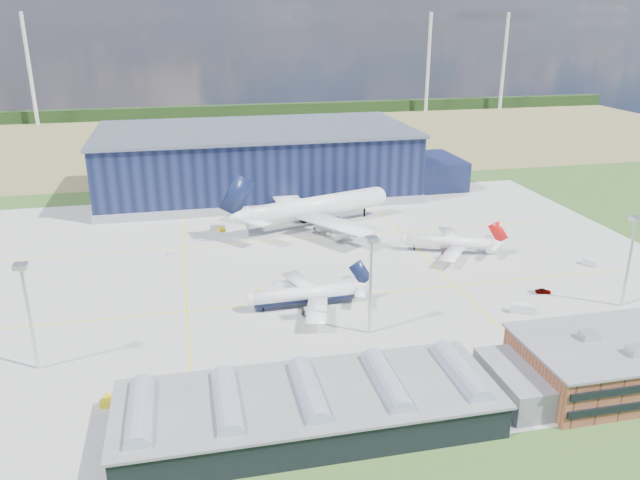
{
  "coord_description": "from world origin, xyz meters",
  "views": [
    {
      "loc": [
        -27.94,
        -150.02,
        67.57
      ],
      "look_at": [
        7.31,
        9.07,
        8.8
      ],
      "focal_mm": 35.0,
      "sensor_mm": 36.0,
      "label": 1
    }
  ],
  "objects_px": {
    "airliner_navy": "(304,287)",
    "gse_tug_b": "(108,401)",
    "hangar": "(263,164)",
    "light_mast_center": "(371,270)",
    "gse_tug_c": "(221,230)",
    "ops_building": "(637,359)",
    "gse_van_c": "(519,349)",
    "light_mast_west": "(27,300)",
    "light_mast_east": "(632,247)",
    "gse_tug_a": "(260,295)",
    "gse_cart_b": "(174,253)",
    "gse_van_b": "(591,262)",
    "airliner_red": "(449,236)",
    "car_a": "(543,291)",
    "airliner_widebody": "(315,196)",
    "airstair": "(280,291)",
    "car_b": "(303,384)",
    "gse_van_a": "(522,309)",
    "gse_cart_a": "(379,238)"
  },
  "relations": [
    {
      "from": "light_mast_west",
      "to": "gse_tug_c",
      "type": "height_order",
      "value": "light_mast_west"
    },
    {
      "from": "light_mast_west",
      "to": "light_mast_center",
      "type": "distance_m",
      "value": 70.0
    },
    {
      "from": "gse_tug_b",
      "to": "gse_van_b",
      "type": "distance_m",
      "value": 134.94
    },
    {
      "from": "ops_building",
      "to": "gse_tug_c",
      "type": "distance_m",
      "value": 130.45
    },
    {
      "from": "gse_van_b",
      "to": "gse_van_c",
      "type": "xyz_separation_m",
      "value": [
        -45.52,
        -40.9,
        0.27
      ]
    },
    {
      "from": "airliner_navy",
      "to": "gse_tug_a",
      "type": "xyz_separation_m",
      "value": [
        -9.97,
        7.26,
        -4.57
      ]
    },
    {
      "from": "light_mast_center",
      "to": "gse_tug_c",
      "type": "relative_size",
      "value": 8.07
    },
    {
      "from": "ops_building",
      "to": "gse_van_c",
      "type": "xyz_separation_m",
      "value": [
        -16.83,
        14.0,
        -3.51
      ]
    },
    {
      "from": "airliner_navy",
      "to": "gse_van_b",
      "type": "bearing_deg",
      "value": -176.12
    },
    {
      "from": "airliner_red",
      "to": "gse_tug_c",
      "type": "bearing_deg",
      "value": -5.44
    },
    {
      "from": "gse_tug_a",
      "to": "gse_tug_b",
      "type": "relative_size",
      "value": 1.18
    },
    {
      "from": "gse_van_b",
      "to": "car_b",
      "type": "height_order",
      "value": "gse_van_b"
    },
    {
      "from": "light_mast_east",
      "to": "light_mast_west",
      "type": "bearing_deg",
      "value": 180.0
    },
    {
      "from": "gse_cart_b",
      "to": "car_b",
      "type": "distance_m",
      "value": 81.2
    },
    {
      "from": "light_mast_west",
      "to": "light_mast_east",
      "type": "distance_m",
      "value": 135.0
    },
    {
      "from": "gse_tug_b",
      "to": "gse_cart_b",
      "type": "bearing_deg",
      "value": 95.8
    },
    {
      "from": "gse_tug_a",
      "to": "gse_cart_b",
      "type": "height_order",
      "value": "gse_tug_a"
    },
    {
      "from": "gse_van_a",
      "to": "gse_van_c",
      "type": "height_order",
      "value": "gse_van_c"
    },
    {
      "from": "light_mast_west",
      "to": "airliner_navy",
      "type": "distance_m",
      "value": 61.47
    },
    {
      "from": "airliner_navy",
      "to": "hangar",
      "type": "bearing_deg",
      "value": -94.12
    },
    {
      "from": "gse_cart_a",
      "to": "car_a",
      "type": "distance_m",
      "value": 56.53
    },
    {
      "from": "light_mast_center",
      "to": "airliner_red",
      "type": "distance_m",
      "value": 58.65
    },
    {
      "from": "car_a",
      "to": "gse_tug_b",
      "type": "bearing_deg",
      "value": 119.62
    },
    {
      "from": "airliner_navy",
      "to": "gse_tug_b",
      "type": "xyz_separation_m",
      "value": [
        -43.26,
        -32.47,
        -4.66
      ]
    },
    {
      "from": "light_mast_center",
      "to": "light_mast_west",
      "type": "bearing_deg",
      "value": 180.0
    },
    {
      "from": "ops_building",
      "to": "gse_van_c",
      "type": "bearing_deg",
      "value": 140.24
    },
    {
      "from": "gse_tug_b",
      "to": "gse_cart_b",
      "type": "xyz_separation_m",
      "value": [
        11.86,
        75.48,
        -0.01
      ]
    },
    {
      "from": "gse_cart_a",
      "to": "car_b",
      "type": "xyz_separation_m",
      "value": [
        -39.78,
        -77.22,
        -0.04
      ]
    },
    {
      "from": "light_mast_west",
      "to": "gse_cart_b",
      "type": "bearing_deg",
      "value": 65.62
    },
    {
      "from": "light_mast_east",
      "to": "airliner_red",
      "type": "height_order",
      "value": "light_mast_east"
    },
    {
      "from": "airliner_widebody",
      "to": "airstair",
      "type": "relative_size",
      "value": 13.59
    },
    {
      "from": "light_mast_east",
      "to": "gse_tug_a",
      "type": "height_order",
      "value": "light_mast_east"
    },
    {
      "from": "airliner_widebody",
      "to": "gse_van_c",
      "type": "distance_m",
      "value": 96.48
    },
    {
      "from": "ops_building",
      "to": "light_mast_center",
      "type": "height_order",
      "value": "light_mast_center"
    },
    {
      "from": "airliner_widebody",
      "to": "gse_tug_a",
      "type": "relative_size",
      "value": 17.31
    },
    {
      "from": "airliner_navy",
      "to": "gse_tug_b",
      "type": "height_order",
      "value": "airliner_navy"
    },
    {
      "from": "ops_building",
      "to": "light_mast_east",
      "type": "bearing_deg",
      "value": 56.32
    },
    {
      "from": "gse_tug_b",
      "to": "gse_van_a",
      "type": "bearing_deg",
      "value": 25.31
    },
    {
      "from": "light_mast_center",
      "to": "gse_tug_c",
      "type": "xyz_separation_m",
      "value": [
        -27.59,
        78.3,
        -14.81
      ]
    },
    {
      "from": "gse_tug_a",
      "to": "gse_cart_b",
      "type": "relative_size",
      "value": 1.21
    },
    {
      "from": "car_a",
      "to": "gse_tug_a",
      "type": "bearing_deg",
      "value": 95.05
    },
    {
      "from": "light_mast_west",
      "to": "airliner_navy",
      "type": "xyz_separation_m",
      "value": [
        58.36,
        16.47,
        -10.09
      ]
    },
    {
      "from": "gse_van_a",
      "to": "light_mast_east",
      "type": "bearing_deg",
      "value": -65.97
    },
    {
      "from": "gse_van_b",
      "to": "gse_cart_b",
      "type": "distance_m",
      "value": 121.74
    },
    {
      "from": "gse_van_b",
      "to": "car_a",
      "type": "height_order",
      "value": "gse_van_b"
    },
    {
      "from": "gse_tug_a",
      "to": "gse_cart_a",
      "type": "relative_size",
      "value": 1.32
    },
    {
      "from": "gse_tug_b",
      "to": "car_a",
      "type": "height_order",
      "value": "gse_tug_b"
    },
    {
      "from": "gse_cart_b",
      "to": "airliner_navy",
      "type": "bearing_deg",
      "value": -125.41
    },
    {
      "from": "light_mast_east",
      "to": "car_b",
      "type": "bearing_deg",
      "value": -167.87
    },
    {
      "from": "light_mast_east",
      "to": "airstair",
      "type": "bearing_deg",
      "value": 164.07
    }
  ]
}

